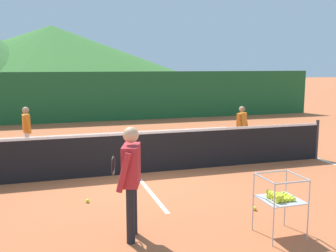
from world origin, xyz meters
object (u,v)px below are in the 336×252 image
Objects in this scene: student_2 at (242,123)px; tennis_ball_5 at (255,208)px; ball_cart at (279,197)px; tennis_ball_3 at (87,201)px; student_1 at (27,126)px; tennis_net at (135,152)px; instructor at (131,172)px; tennis_ball_6 at (281,197)px.

student_2 is 18.99× the size of tennis_ball_5.
tennis_ball_3 is at bearing 138.72° from ball_cart.
student_1 is 1.51× the size of ball_cart.
student_1 is at bearing 132.41° from tennis_net.
instructor is at bearing -103.23° from tennis_net.
student_1 is at bearing 105.54° from tennis_ball_3.
tennis_net reaches higher than tennis_ball_5.
tennis_ball_3 is (-4.87, -3.33, -0.74)m from student_2.
tennis_net is 3.64m from student_1.
student_1 is at bearing 132.01° from tennis_ball_6.
tennis_ball_5 is 1.00× the size of tennis_ball_6.
instructor is 2.49m from tennis_ball_5.
instructor is 1.99m from tennis_ball_3.
ball_cart is 1.15m from tennis_ball_5.
student_1 is 20.02× the size of tennis_ball_5.
student_2 is 1.44× the size of ball_cart.
student_2 is at bearing 71.89° from tennis_ball_6.
student_1 is at bearing 170.70° from student_2.
tennis_ball_5 is (1.48, -2.89, -0.47)m from tennis_net.
tennis_ball_5 is (2.26, 0.43, -0.95)m from instructor.
instructor reaches higher than student_1.
instructor reaches higher than student_2.
tennis_net is at bearing -47.59° from student_1.
student_1 reaches higher than tennis_ball_6.
tennis_ball_5 is at bearing 79.68° from ball_cart.
tennis_net is 3.44m from instructor.
student_2 is at bearing 67.37° from ball_cart.
tennis_ball_5 is at bearing -62.83° from tennis_net.
tennis_ball_5 is at bearing 10.88° from instructor.
student_2 is 6.03m from ball_cart.
tennis_ball_5 is 0.84m from tennis_ball_6.
student_2 is at bearing 64.94° from tennis_ball_5.
tennis_ball_3 and tennis_ball_6 have the same top height.
tennis_ball_6 is at bearing -14.26° from tennis_ball_3.
ball_cart is at bearing -71.45° from tennis_net.
student_2 is at bearing 48.70° from instructor.
instructor is 24.09× the size of tennis_ball_6.
ball_cart reaches higher than tennis_ball_5.
tennis_net is 3.41m from tennis_ball_6.
tennis_ball_5 is (-2.14, -4.57, -0.74)m from student_2.
tennis_ball_3 is at bearing -127.27° from tennis_net.
ball_cart reaches higher than tennis_ball_3.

